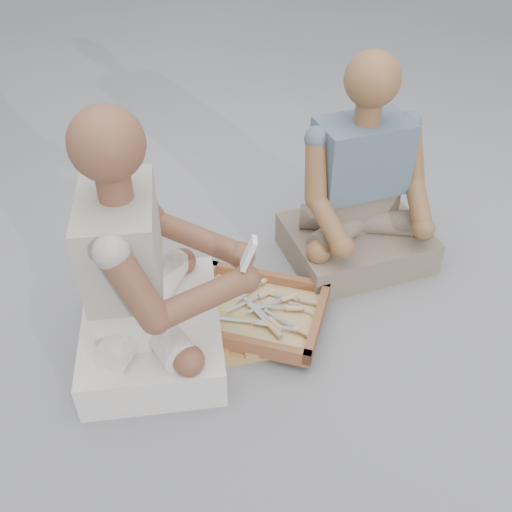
# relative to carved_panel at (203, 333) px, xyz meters

# --- Properties ---
(ground) EXTENTS (60.00, 60.00, 0.00)m
(ground) POSITION_rel_carved_panel_xyz_m (0.27, -0.04, -0.02)
(ground) COLOR gray
(ground) RESTS_ON ground
(carved_panel) EXTENTS (0.61, 0.49, 0.03)m
(carved_panel) POSITION_rel_carved_panel_xyz_m (0.00, 0.00, 0.00)
(carved_panel) COLOR olive
(carved_panel) RESTS_ON ground
(tool_tray) EXTENTS (0.58, 0.50, 0.07)m
(tool_tray) POSITION_rel_carved_panel_xyz_m (0.20, 0.09, 0.04)
(tool_tray) COLOR brown
(tool_tray) RESTS_ON carved_panel
(chisel_0) EXTENTS (0.19, 0.14, 0.02)m
(chisel_0) POSITION_rel_carved_panel_xyz_m (0.36, -0.00, 0.06)
(chisel_0) COLOR silver
(chisel_0) RESTS_ON tool_tray
(chisel_1) EXTENTS (0.22, 0.07, 0.02)m
(chisel_1) POSITION_rel_carved_panel_xyz_m (0.38, 0.16, 0.05)
(chisel_1) COLOR silver
(chisel_1) RESTS_ON tool_tray
(chisel_2) EXTENTS (0.11, 0.21, 0.02)m
(chisel_2) POSITION_rel_carved_panel_xyz_m (0.27, 0.05, 0.04)
(chisel_2) COLOR silver
(chisel_2) RESTS_ON tool_tray
(chisel_3) EXTENTS (0.18, 0.15, 0.02)m
(chisel_3) POSITION_rel_carved_panel_xyz_m (0.21, 0.18, 0.05)
(chisel_3) COLOR silver
(chisel_3) RESTS_ON tool_tray
(chisel_4) EXTENTS (0.17, 0.17, 0.02)m
(chisel_4) POSITION_rel_carved_panel_xyz_m (0.26, 0.03, 0.06)
(chisel_4) COLOR silver
(chisel_4) RESTS_ON tool_tray
(chisel_5) EXTENTS (0.22, 0.05, 0.02)m
(chisel_5) POSITION_rel_carved_panel_xyz_m (0.36, -0.00, 0.06)
(chisel_5) COLOR silver
(chisel_5) RESTS_ON tool_tray
(chisel_6) EXTENTS (0.20, 0.13, 0.02)m
(chisel_6) POSITION_rel_carved_panel_xyz_m (0.38, 0.12, 0.05)
(chisel_6) COLOR silver
(chisel_6) RESTS_ON tool_tray
(chisel_7) EXTENTS (0.22, 0.02, 0.02)m
(chisel_7) POSITION_rel_carved_panel_xyz_m (0.32, 0.11, 0.06)
(chisel_7) COLOR silver
(chisel_7) RESTS_ON tool_tray
(chisel_8) EXTENTS (0.15, 0.19, 0.02)m
(chisel_8) POSITION_rel_carved_panel_xyz_m (0.21, 0.26, 0.06)
(chisel_8) COLOR silver
(chisel_8) RESTS_ON tool_tray
(chisel_9) EXTENTS (0.20, 0.13, 0.02)m
(chisel_9) POSITION_rel_carved_panel_xyz_m (0.30, 0.16, 0.06)
(chisel_9) COLOR silver
(chisel_9) RESTS_ON tool_tray
(chisel_10) EXTENTS (0.15, 0.18, 0.02)m
(chisel_10) POSITION_rel_carved_panel_xyz_m (0.27, -0.00, 0.06)
(chisel_10) COLOR silver
(chisel_10) RESTS_ON tool_tray
(chisel_11) EXTENTS (0.22, 0.03, 0.02)m
(chisel_11) POSITION_rel_carved_panel_xyz_m (0.20, 0.03, 0.05)
(chisel_11) COLOR silver
(chisel_11) RESTS_ON tool_tray
(wood_chip_0) EXTENTS (0.02, 0.02, 0.00)m
(wood_chip_0) POSITION_rel_carved_panel_xyz_m (0.16, -0.09, -0.02)
(wood_chip_0) COLOR tan
(wood_chip_0) RESTS_ON ground
(wood_chip_1) EXTENTS (0.02, 0.02, 0.00)m
(wood_chip_1) POSITION_rel_carved_panel_xyz_m (0.51, 0.33, -0.02)
(wood_chip_1) COLOR tan
(wood_chip_1) RESTS_ON ground
(wood_chip_2) EXTENTS (0.02, 0.02, 0.00)m
(wood_chip_2) POSITION_rel_carved_panel_xyz_m (0.15, 0.33, -0.02)
(wood_chip_2) COLOR tan
(wood_chip_2) RESTS_ON ground
(wood_chip_3) EXTENTS (0.02, 0.02, 0.00)m
(wood_chip_3) POSITION_rel_carved_panel_xyz_m (0.06, 0.44, -0.02)
(wood_chip_3) COLOR tan
(wood_chip_3) RESTS_ON ground
(wood_chip_4) EXTENTS (0.02, 0.02, 0.00)m
(wood_chip_4) POSITION_rel_carved_panel_xyz_m (0.04, -0.02, -0.02)
(wood_chip_4) COLOR tan
(wood_chip_4) RESTS_ON ground
(wood_chip_5) EXTENTS (0.02, 0.02, 0.00)m
(wood_chip_5) POSITION_rel_carved_panel_xyz_m (-0.01, -0.14, -0.02)
(wood_chip_5) COLOR tan
(wood_chip_5) RESTS_ON ground
(wood_chip_6) EXTENTS (0.02, 0.02, 0.00)m
(wood_chip_6) POSITION_rel_carved_panel_xyz_m (0.21, 0.20, -0.02)
(wood_chip_6) COLOR tan
(wood_chip_6) RESTS_ON ground
(wood_chip_7) EXTENTS (0.02, 0.02, 0.00)m
(wood_chip_7) POSITION_rel_carved_panel_xyz_m (-0.09, 0.46, -0.02)
(wood_chip_7) COLOR tan
(wood_chip_7) RESTS_ON ground
(wood_chip_8) EXTENTS (0.02, 0.02, 0.00)m
(wood_chip_8) POSITION_rel_carved_panel_xyz_m (0.43, 0.27, -0.02)
(wood_chip_8) COLOR tan
(wood_chip_8) RESTS_ON ground
(wood_chip_9) EXTENTS (0.02, 0.02, 0.00)m
(wood_chip_9) POSITION_rel_carved_panel_xyz_m (-0.13, 0.25, -0.02)
(wood_chip_9) COLOR tan
(wood_chip_9) RESTS_ON ground
(craftsman) EXTENTS (0.71, 0.72, 0.97)m
(craftsman) POSITION_rel_carved_panel_xyz_m (-0.18, -0.07, 0.31)
(craftsman) COLOR silver
(craftsman) RESTS_ON ground
(companion) EXTENTS (0.73, 0.67, 0.92)m
(companion) POSITION_rel_carved_panel_xyz_m (0.60, 0.56, 0.29)
(companion) COLOR #796857
(companion) RESTS_ON ground
(mobile_phone) EXTENTS (0.06, 0.06, 0.12)m
(mobile_phone) POSITION_rel_carved_panel_xyz_m (0.19, -0.05, 0.45)
(mobile_phone) COLOR white
(mobile_phone) RESTS_ON craftsman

